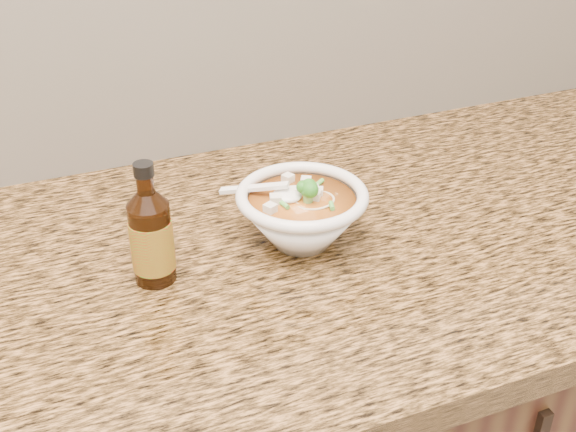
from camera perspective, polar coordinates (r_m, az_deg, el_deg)
name	(u,v)px	position (r m, az deg, el deg)	size (l,w,h in m)	color
counter_slab	(55,305)	(0.95, -17.94, -6.72)	(4.00, 0.68, 0.04)	#A16E3B
soup_bowl	(302,216)	(0.96, 1.09, 0.02)	(0.18, 0.18, 0.10)	white
hot_sauce_bottle	(151,238)	(0.89, -10.74, -1.68)	(0.06, 0.06, 0.16)	#321706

